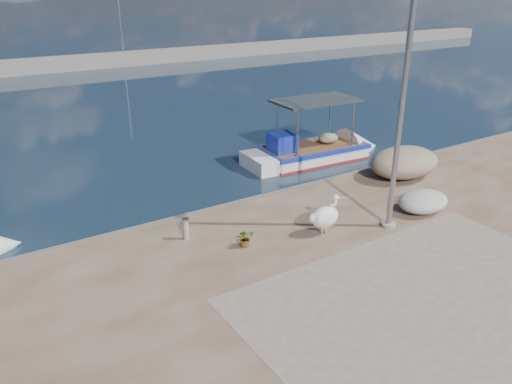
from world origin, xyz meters
The scene contains 10 objects.
ground centered at (0.00, 0.00, 0.00)m, with size 1400.00×1400.00×0.00m, color #162635.
quay_patch centered at (1.00, -3.00, 0.50)m, with size 9.00×7.00×0.01m, color gray.
breakwater centered at (0.00, 40.00, 0.60)m, with size 120.00×2.20×7.50m.
boat_right centered at (5.83, 8.24, 0.25)m, with size 6.76×2.58×3.19m.
pelican centered at (1.02, 1.62, 1.07)m, with size 1.27×0.72×1.21m.
lamp_post centered at (3.00, 0.98, 3.80)m, with size 0.44×0.96×7.00m.
bollard_near centered at (-2.58, 3.52, 0.86)m, with size 0.22×0.22×0.66m.
potted_plant centered at (-1.36, 2.23, 0.76)m, with size 0.47×0.41×0.52m, color #33722D.
net_pile_d centered at (4.75, 1.15, 0.84)m, with size 1.79×1.34×0.67m, color beige.
net_pile_c centered at (6.64, 3.68, 1.07)m, with size 2.90×2.07×1.14m, color tan.
Camera 1 is at (-7.80, -8.40, 7.39)m, focal length 35.00 mm.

